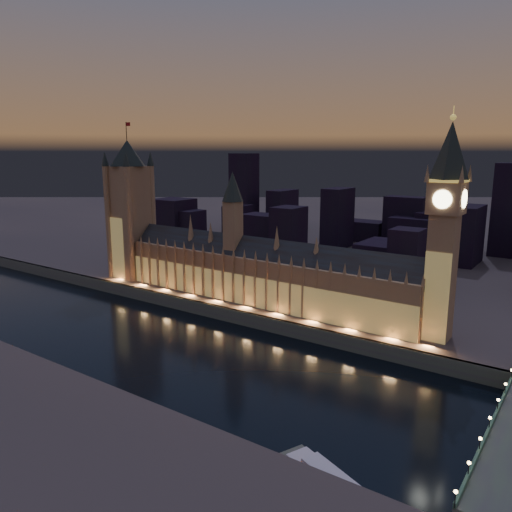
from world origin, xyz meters
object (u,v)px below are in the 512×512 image
Objects in this scene: river_boat at (334,484)px; victoria_tower at (130,202)px; elizabeth_tower at (446,214)px; palace_of_westminster at (258,272)px.

victoria_tower is at bearing 151.69° from river_boat.
elizabeth_tower is at bearing 92.22° from river_boat.
elizabeth_tower is 2.39× the size of river_boat.
river_boat is (222.65, -119.92, -60.61)m from victoria_tower.
elizabeth_tower reaches higher than victoria_tower.
river_boat is (110.75, -119.75, -24.81)m from palace_of_westminster.
victoria_tower is (-111.90, 0.17, 35.79)m from palace_of_westminster.
victoria_tower reaches higher than river_boat.
palace_of_westminster is at bearing 132.76° from river_boat.
river_boat is at bearing -87.78° from elizabeth_tower.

